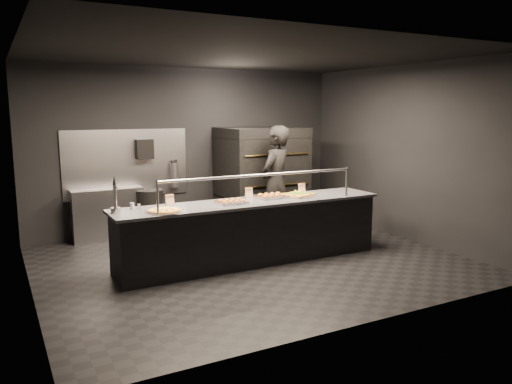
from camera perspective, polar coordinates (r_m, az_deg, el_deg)
room at (r=7.24m, az=-0.86°, el=3.49°), size 6.04×6.00×3.00m
service_counter at (r=7.39m, az=-0.50°, el=-4.52°), size 4.10×0.78×1.37m
pizza_oven at (r=9.50m, az=0.58°, el=1.68°), size 1.50×1.23×1.91m
prep_shelf at (r=9.02m, az=-16.57°, el=-2.46°), size 1.20×0.35×0.90m
towel_dispenser at (r=9.10m, az=-12.65°, el=4.81°), size 0.30×0.20×0.35m
fire_extinguisher at (r=9.32m, az=-9.31°, el=1.98°), size 0.14×0.14×0.51m
beer_tap at (r=6.66m, az=-15.79°, el=-1.15°), size 0.13×0.18×0.50m
round_pizza at (r=6.63m, az=-10.43°, el=-2.11°), size 0.49×0.49×0.03m
slider_tray_a at (r=7.10m, az=-2.80°, el=-1.13°), size 0.45×0.36×0.07m
slider_tray_b at (r=7.55m, az=1.80°, el=-0.47°), size 0.50×0.40×0.07m
square_pizza at (r=7.76m, az=4.87°, el=-0.30°), size 0.54×0.54×0.05m
condiment_jar at (r=6.88m, az=-13.74°, el=-1.58°), size 0.14×0.06×0.09m
tent_cards at (r=7.52m, az=-1.48°, el=-0.14°), size 2.33×0.04×0.15m
trash_bin at (r=9.09m, az=-12.11°, el=-2.37°), size 0.50×0.50×0.84m
worker at (r=8.58m, az=2.22°, el=0.98°), size 0.86×0.78×1.98m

